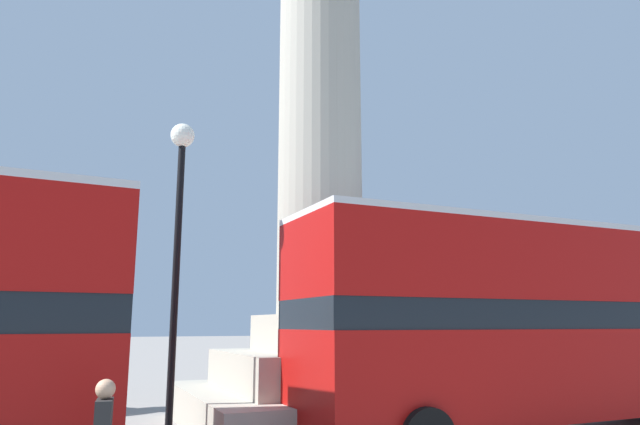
# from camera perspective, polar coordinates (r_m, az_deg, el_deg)

# --- Properties ---
(ground_plane) EXTENTS (200.00, 200.00, 0.00)m
(ground_plane) POSITION_cam_1_polar(r_m,az_deg,el_deg) (14.20, -0.00, -20.52)
(ground_plane) COLOR gray
(monument_column) EXTENTS (6.10, 6.10, 19.70)m
(monument_column) POSITION_cam_1_polar(r_m,az_deg,el_deg) (14.73, -0.00, 6.97)
(monument_column) COLOR #A39E8E
(monument_column) RESTS_ON ground_plane
(bus_c) EXTENTS (11.00, 3.04, 4.41)m
(bus_c) POSITION_cam_1_polar(r_m,az_deg,el_deg) (13.38, 20.87, -9.92)
(bus_c) COLOR #A80F0C
(bus_c) RESTS_ON ground_plane
(street_lamp) EXTENTS (0.49, 0.49, 6.35)m
(street_lamp) POSITION_cam_1_polar(r_m,az_deg,el_deg) (11.57, -14.06, -2.86)
(street_lamp) COLOR black
(street_lamp) RESTS_ON ground_plane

